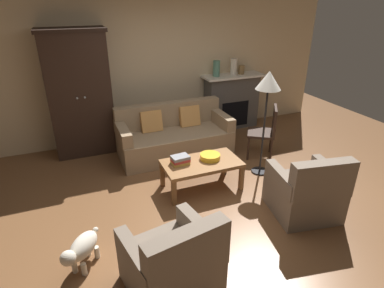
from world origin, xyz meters
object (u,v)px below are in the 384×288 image
Objects in this scene: couch at (174,137)px; floor_lamp at (268,87)px; coffee_table at (202,165)px; side_chair_wooden at (267,129)px; mantel_vase_bronze at (241,70)px; mantel_vase_jade at (216,69)px; fruit_bowl at (210,157)px; armoire at (80,94)px; dog at (82,248)px; armchair_near_left at (173,265)px; fireplace at (231,101)px; mantel_vase_cream at (234,67)px; book_stack at (180,160)px; armchair_near_right at (306,193)px.

couch is 1.87m from floor_lamp.
coffee_table is 1.22× the size of side_chair_wooden.
side_chair_wooden is (-0.29, -1.44, -0.69)m from mantel_vase_bronze.
mantel_vase_jade is (1.16, 0.75, 0.95)m from couch.
side_chair_wooden is at bearing 19.87° from coffee_table.
fruit_bowl is 2.31m from mantel_vase_jade.
couch is at bearing 97.50° from fruit_bowl.
dog is at bearing -96.22° from armoire.
mantel_vase_jade is 4.20m from armchair_near_left.
floor_lamp is at bearing 38.86° from armchair_near_left.
fruit_bowl is 2.58m from mantel_vase_bronze.
mantel_vase_cream is (-0.00, -0.02, 0.71)m from fireplace.
fruit_bowl is 1.15× the size of book_stack.
fireplace is 0.60× the size of armoire.
mantel_vase_bronze is at bearing 23.73° from couch.
book_stack is 0.16× the size of floor_lamp.
mantel_vase_cream is 0.19m from mantel_vase_bronze.
fireplace is at bearing 26.69° from couch.
mantel_vase_bronze is at bearing 40.07° from dog.
armchair_near_right is at bearing -66.75° from couch.
armoire reaches higher than fireplace.
floor_lamp is at bearing -104.53° from mantel_vase_cream.
mantel_vase_jade is at bearing 62.30° from fruit_bowl.
mantel_vase_jade is at bearing 180.00° from mantel_vase_cream.
couch is at bearing -153.84° from mantel_vase_cream.
book_stack reaches higher than fruit_bowl.
coffee_table is at bearing -89.86° from couch.
mantel_vase_bronze is at bearing -5.69° from fireplace.
mantel_vase_jade is 0.34× the size of side_chair_wooden.
floor_lamp is (1.34, 0.01, 0.90)m from book_stack.
couch is 3.98× the size of dog.
side_chair_wooden is (1.27, 0.47, 0.06)m from fruit_bowl.
dog is (-1.72, -0.94, -0.12)m from coffee_table.
mantel_vase_jade is 0.56m from mantel_vase_bronze.
floor_lamp reaches higher than couch.
mantel_vase_bronze is at bearing 1.10° from armoire.
coffee_table is at bearing -120.57° from mantel_vase_jade.
mantel_vase_jade is at bearing 1.34° from armoire.
armchair_near_right is at bearing -103.96° from mantel_vase_bronze.
fruit_bowl is 0.18× the size of floor_lamp.
coffee_table reaches higher than dog.
floor_lamp is (1.05, -1.13, 1.07)m from couch.
book_stack is 0.29× the size of armchair_near_right.
couch is 2.14× the size of side_chair_wooden.
armchair_near_right is at bearing -94.04° from floor_lamp.
dog is at bearing -134.86° from mantel_vase_jade.
mantel_vase_cream is at bearing 0.00° from mantel_vase_jade.
dog is at bearing -151.44° from coffee_table.
armchair_near_left is at bearing -109.27° from couch.
fireplace is 0.80m from mantel_vase_jade.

